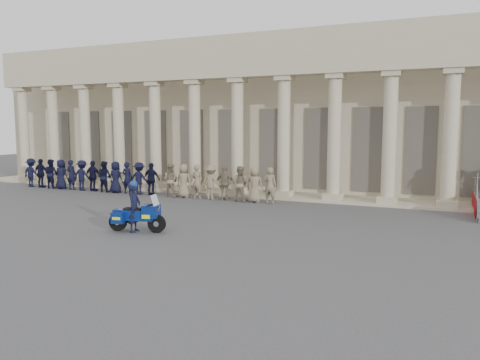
# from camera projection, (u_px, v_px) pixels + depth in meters

# --- Properties ---
(ground) EXTENTS (90.00, 90.00, 0.00)m
(ground) POSITION_uv_depth(u_px,v_px,m) (183.00, 227.00, 17.55)
(ground) COLOR #434345
(ground) RESTS_ON ground
(building) EXTENTS (40.00, 12.50, 9.00)m
(building) POSITION_uv_depth(u_px,v_px,m) (298.00, 115.00, 30.45)
(building) COLOR tan
(building) RESTS_ON ground
(officer_rank) EXTENTS (16.68, 0.68, 1.79)m
(officer_rank) POSITION_uv_depth(u_px,v_px,m) (131.00, 178.00, 26.06)
(officer_rank) COLOR black
(officer_rank) RESTS_ON ground
(motorcycle) EXTENTS (2.11, 1.05, 1.37)m
(motorcycle) POSITION_uv_depth(u_px,v_px,m) (138.00, 216.00, 16.68)
(motorcycle) COLOR black
(motorcycle) RESTS_ON ground
(rider) EXTENTS (0.55, 0.72, 1.85)m
(rider) POSITION_uv_depth(u_px,v_px,m) (134.00, 206.00, 16.66)
(rider) COLOR black
(rider) RESTS_ON ground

